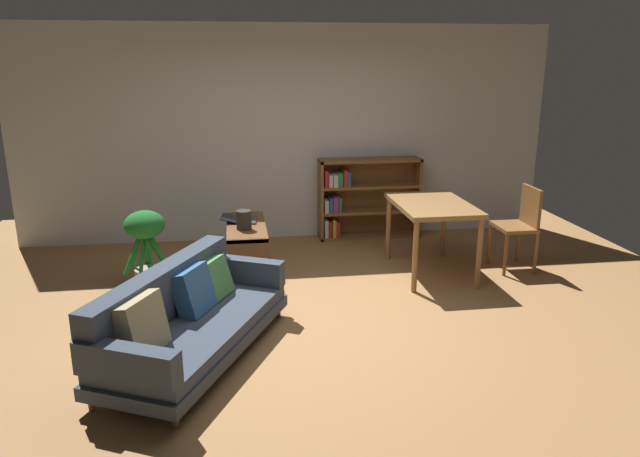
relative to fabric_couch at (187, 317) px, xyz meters
The scene contains 10 objects.
ground_plane 1.26m from the fabric_couch, 24.36° to the left, with size 8.16×8.16×0.00m, color #9E7042.
back_wall_panel 3.54m from the fabric_couch, 70.87° to the left, with size 6.80×0.10×2.70m, color silver.
fabric_couch is the anchor object (origin of this frame).
media_console 1.88m from the fabric_couch, 73.95° to the left, with size 0.42×1.11×0.56m.
open_laptop 2.03m from the fabric_couch, 76.50° to the left, with size 0.42×0.33×0.07m.
desk_speaker 1.74m from the fabric_couch, 73.17° to the left, with size 0.16×0.16×0.20m.
potted_floor_plant 1.65m from the fabric_couch, 107.79° to the left, with size 0.47×0.50×0.81m.
dining_table 2.97m from the fabric_couch, 31.71° to the left, with size 0.77×1.15×0.79m.
dining_chair_near 3.85m from the fabric_couch, 23.61° to the left, with size 0.39×0.46×0.93m.
bookshelf 3.66m from the fabric_couch, 55.73° to the left, with size 1.32×0.32×1.04m.
Camera 1 is at (-0.70, -4.87, 2.28)m, focal length 33.24 mm.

